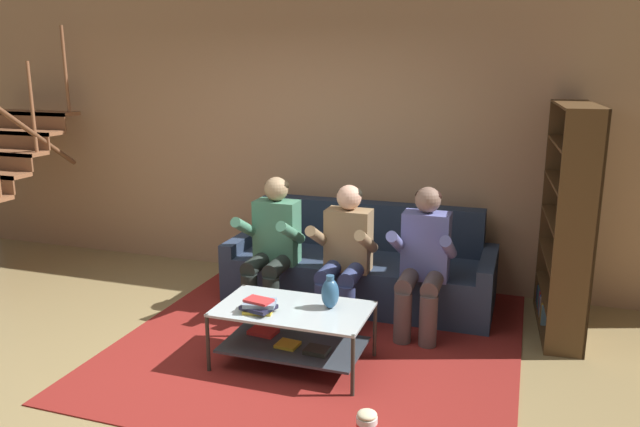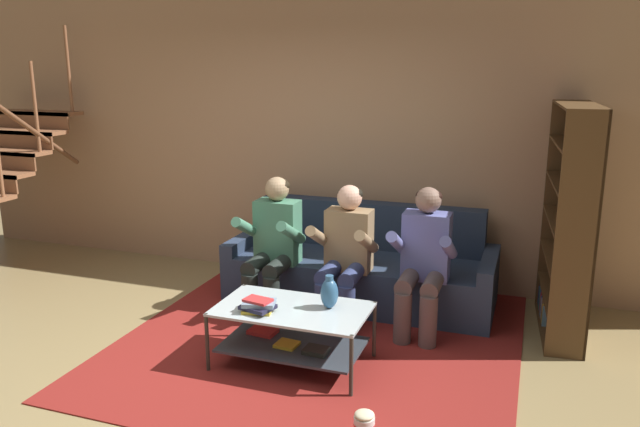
# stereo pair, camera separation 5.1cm
# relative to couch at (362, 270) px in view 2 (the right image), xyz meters

# --- Properties ---
(ground) EXTENTS (16.80, 16.80, 0.00)m
(ground) POSITION_rel_couch_xyz_m (-0.63, -1.88, -0.28)
(ground) COLOR #998354
(back_partition) EXTENTS (8.40, 0.12, 2.90)m
(back_partition) POSITION_rel_couch_xyz_m (-0.63, 0.58, 1.17)
(back_partition) COLOR tan
(back_partition) RESTS_ON ground
(couch) EXTENTS (2.41, 0.89, 0.86)m
(couch) POSITION_rel_couch_xyz_m (0.00, 0.00, 0.00)
(couch) COLOR #2B3953
(couch) RESTS_ON ground
(person_seated_left) EXTENTS (0.50, 0.58, 1.19)m
(person_seated_left) POSITION_rel_couch_xyz_m (-0.66, -0.53, 0.36)
(person_seated_left) COLOR #212825
(person_seated_left) RESTS_ON ground
(person_seated_middle) EXTENTS (0.50, 0.58, 1.16)m
(person_seated_middle) POSITION_rel_couch_xyz_m (0.00, -0.53, 0.35)
(person_seated_middle) COLOR navy
(person_seated_middle) RESTS_ON ground
(person_seated_right) EXTENTS (0.50, 0.58, 1.19)m
(person_seated_right) POSITION_rel_couch_xyz_m (0.66, -0.53, 0.36)
(person_seated_right) COLOR brown
(person_seated_right) RESTS_ON ground
(coffee_table) EXTENTS (1.10, 0.63, 0.44)m
(coffee_table) POSITION_rel_couch_xyz_m (-0.13, -1.42, 0.01)
(coffee_table) COLOR silver
(coffee_table) RESTS_ON ground
(area_rug) EXTENTS (3.05, 3.36, 0.01)m
(area_rug) POSITION_rel_couch_xyz_m (-0.06, -0.84, -0.28)
(area_rug) COLOR maroon
(area_rug) RESTS_ON ground
(vase) EXTENTS (0.13, 0.13, 0.25)m
(vase) POSITION_rel_couch_xyz_m (0.13, -1.33, 0.27)
(vase) COLOR #305E87
(vase) RESTS_ON coffee_table
(book_stack) EXTENTS (0.26, 0.23, 0.10)m
(book_stack) POSITION_rel_couch_xyz_m (-0.33, -1.56, 0.20)
(book_stack) COLOR gold
(book_stack) RESTS_ON coffee_table
(bookshelf) EXTENTS (0.37, 1.12, 1.85)m
(bookshelf) POSITION_rel_couch_xyz_m (1.76, -0.07, 0.51)
(bookshelf) COLOR #52371D
(bookshelf) RESTS_ON ground
(popcorn_tub) EXTENTS (0.13, 0.13, 0.19)m
(popcorn_tub) POSITION_rel_couch_xyz_m (0.62, -2.15, -0.19)
(popcorn_tub) COLOR red
(popcorn_tub) RESTS_ON ground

